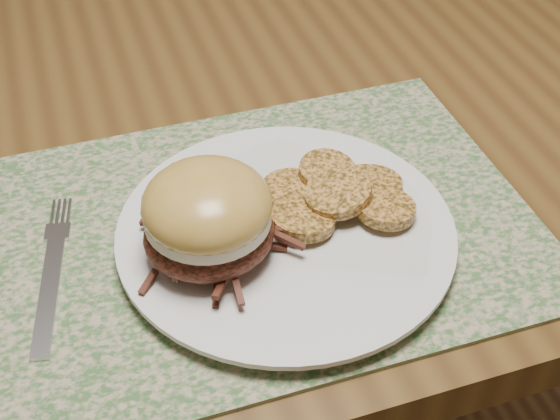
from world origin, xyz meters
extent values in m
cylinder|color=brown|center=(0.69, 0.39, 0.35)|extent=(0.06, 0.06, 0.71)
cube|color=#3A6031|center=(0.26, -0.26, 0.75)|extent=(0.45, 0.33, 0.00)
cylinder|color=silver|center=(0.27, -0.28, 0.76)|extent=(0.26, 0.26, 0.02)
ellipsoid|color=black|center=(0.21, -0.29, 0.79)|extent=(0.12, 0.11, 0.04)
cylinder|color=beige|center=(0.21, -0.29, 0.81)|extent=(0.11, 0.11, 0.01)
ellipsoid|color=#AB8338|center=(0.21, -0.29, 0.82)|extent=(0.11, 0.11, 0.05)
cylinder|color=#BD7D37|center=(0.29, -0.24, 0.77)|extent=(0.06, 0.06, 0.01)
cylinder|color=#BD7D37|center=(0.32, -0.24, 0.78)|extent=(0.07, 0.07, 0.02)
cylinder|color=#BD7D37|center=(0.35, -0.26, 0.77)|extent=(0.06, 0.06, 0.02)
cylinder|color=#BD7D37|center=(0.28, -0.28, 0.78)|extent=(0.06, 0.06, 0.02)
cylinder|color=#BD7D37|center=(0.32, -0.27, 0.79)|extent=(0.08, 0.08, 0.02)
cylinder|color=#BD7D37|center=(0.35, -0.29, 0.78)|extent=(0.07, 0.07, 0.01)
cube|color=silver|center=(0.08, -0.28, 0.76)|extent=(0.04, 0.12, 0.00)
cube|color=silver|center=(0.09, -0.21, 0.76)|extent=(0.02, 0.02, 0.00)
camera|label=1|loc=(0.12, -0.71, 1.21)|focal=50.00mm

